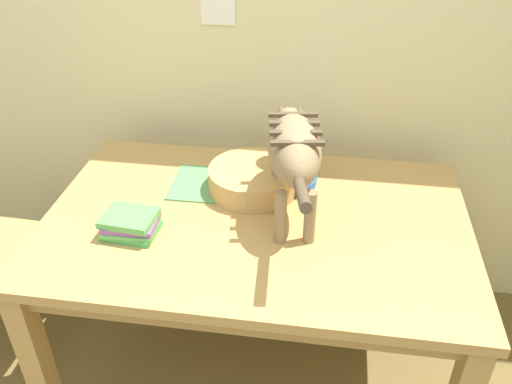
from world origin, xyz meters
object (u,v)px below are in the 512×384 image
cat (294,149)px  book_stack (131,224)px  coffee_mug (289,165)px  magazine (207,184)px  wicker_basket (253,179)px  dining_table (256,238)px  saucer_bowl (287,178)px

cat → book_stack: bearing=-168.2°
coffee_mug → magazine: size_ratio=0.51×
magazine → wicker_basket: bearing=-3.2°
coffee_mug → magazine: bearing=-167.3°
book_stack → coffee_mug: bearing=39.5°
coffee_mug → magazine: coffee_mug is taller
magazine → book_stack: 0.36m
dining_table → saucer_bowl: size_ratio=6.51×
cat → book_stack: cat is taller
dining_table → saucer_bowl: bearing=71.5°
saucer_bowl → magazine: size_ratio=0.86×
wicker_basket → cat: bearing=-39.4°
saucer_bowl → magazine: 0.29m
coffee_mug → wicker_basket: (-0.12, -0.07, -0.02)m
dining_table → wicker_basket: size_ratio=4.45×
book_stack → saucer_bowl: bearing=39.7°
book_stack → cat: bearing=20.8°
dining_table → saucer_bowl: 0.27m
dining_table → wicker_basket: wicker_basket is taller
dining_table → saucer_bowl: (0.08, 0.24, 0.10)m
coffee_mug → wicker_basket: size_ratio=0.41×
cat → wicker_basket: (-0.15, 0.12, -0.19)m
cat → saucer_bowl: (-0.03, 0.19, -0.22)m
cat → wicker_basket: 0.27m
dining_table → wicker_basket: 0.21m
book_stack → wicker_basket: (0.34, 0.30, 0.01)m
cat → saucer_bowl: bearing=90.0°
cat → magazine: cat is taller
cat → book_stack: 0.55m
dining_table → magazine: 0.28m
dining_table → cat: cat is taller
coffee_mug → cat: bearing=-81.9°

